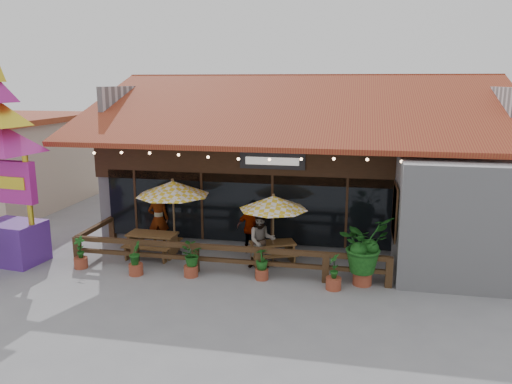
% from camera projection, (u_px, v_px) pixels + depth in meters
% --- Properties ---
extents(ground, '(100.00, 100.00, 0.00)m').
position_uv_depth(ground, '(278.00, 272.00, 15.48)').
color(ground, gray).
rests_on(ground, ground).
extents(restaurant_building, '(15.50, 14.73, 6.09)m').
position_uv_depth(restaurant_building, '(308.00, 167.00, 21.28)').
color(restaurant_building, '#B7B7BD').
rests_on(restaurant_building, ground).
extents(patio_railing, '(10.00, 2.60, 0.92)m').
position_uv_depth(patio_railing, '(205.00, 251.00, 15.53)').
color(patio_railing, '#452C18').
rests_on(patio_railing, ground).
extents(umbrella_left, '(2.98, 2.98, 2.65)m').
position_uv_depth(umbrella_left, '(173.00, 189.00, 16.57)').
color(umbrella_left, brown).
rests_on(umbrella_left, ground).
extents(umbrella_right, '(2.21, 2.21, 2.35)m').
position_uv_depth(umbrella_right, '(273.00, 203.00, 15.69)').
color(umbrella_right, brown).
rests_on(umbrella_right, ground).
extents(picnic_table_left, '(1.68, 1.46, 0.79)m').
position_uv_depth(picnic_table_left, '(153.00, 241.00, 16.84)').
color(picnic_table_left, brown).
rests_on(picnic_table_left, ground).
extents(picnic_table_right, '(1.81, 1.70, 0.70)m').
position_uv_depth(picnic_table_right, '(273.00, 249.00, 16.18)').
color(picnic_table_right, brown).
rests_on(picnic_table_right, ground).
extents(thai_sign_tower, '(2.98, 2.98, 7.28)m').
position_uv_depth(thai_sign_tower, '(3.00, 145.00, 15.52)').
color(thai_sign_tower, '#562792').
rests_on(thai_sign_tower, ground).
extents(tropical_plant, '(1.94, 1.96, 2.05)m').
position_uv_depth(tropical_plant, '(364.00, 246.00, 14.28)').
color(tropical_plant, brown).
rests_on(tropical_plant, ground).
extents(diner_a, '(0.80, 0.61, 1.98)m').
position_uv_depth(diner_a, '(158.00, 219.00, 17.76)').
color(diner_a, '#371F11').
rests_on(diner_a, ground).
extents(diner_b, '(1.04, 0.92, 1.80)m').
position_uv_depth(diner_b, '(262.00, 240.00, 15.66)').
color(diner_b, '#371F11').
rests_on(diner_b, ground).
extents(diner_c, '(1.10, 0.62, 1.77)m').
position_uv_depth(diner_c, '(251.00, 228.00, 17.04)').
color(diner_c, '#371F11').
rests_on(diner_c, ground).
extents(planter_a, '(0.42, 0.42, 1.04)m').
position_uv_depth(planter_a, '(80.00, 255.00, 15.74)').
color(planter_a, brown).
rests_on(planter_a, ground).
extents(planter_b, '(0.43, 0.43, 1.06)m').
position_uv_depth(planter_b, '(135.00, 260.00, 15.16)').
color(planter_b, brown).
rests_on(planter_b, ground).
extents(planter_c, '(0.70, 0.62, 1.05)m').
position_uv_depth(planter_c, '(191.00, 258.00, 15.01)').
color(planter_c, brown).
rests_on(planter_c, ground).
extents(planter_d, '(0.50, 0.50, 0.97)m').
position_uv_depth(planter_d, '(262.00, 264.00, 14.82)').
color(planter_d, brown).
rests_on(planter_d, ground).
extents(planter_e, '(0.44, 0.44, 1.07)m').
position_uv_depth(planter_e, '(334.00, 274.00, 14.11)').
color(planter_e, brown).
rests_on(planter_e, ground).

